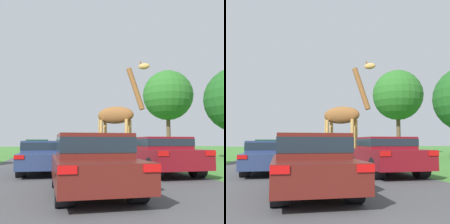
% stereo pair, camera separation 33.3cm
% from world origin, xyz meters
% --- Properties ---
extents(road, '(7.80, 120.00, 0.00)m').
position_xyz_m(road, '(0.00, 30.00, 0.00)').
color(road, '#424244').
rests_on(road, ground).
extents(giraffe_near_road, '(2.48, 1.90, 5.22)m').
position_xyz_m(giraffe_near_road, '(2.07, 12.18, 2.45)').
color(giraffe_near_road, tan).
rests_on(giraffe_near_road, ground).
extents(car_lead_maroon, '(1.78, 3.96, 1.40)m').
position_xyz_m(car_lead_maroon, '(-0.34, 5.29, 0.74)').
color(car_lead_maroon, '#561914').
rests_on(car_lead_maroon, ground).
extents(car_queue_right, '(1.93, 4.65, 1.42)m').
position_xyz_m(car_queue_right, '(-2.10, 23.16, 0.75)').
color(car_queue_right, '#144C28').
rests_on(car_queue_right, ground).
extents(car_queue_left, '(1.76, 4.28, 1.26)m').
position_xyz_m(car_queue_left, '(-1.52, 10.22, 0.68)').
color(car_queue_left, navy).
rests_on(car_queue_left, ground).
extents(car_far_ahead, '(1.87, 4.14, 1.36)m').
position_xyz_m(car_far_ahead, '(1.17, 18.57, 0.72)').
color(car_far_ahead, gray).
rests_on(car_far_ahead, ground).
extents(car_verge_right, '(1.95, 4.02, 1.40)m').
position_xyz_m(car_verge_right, '(2.84, 8.65, 0.76)').
color(car_verge_right, maroon).
rests_on(car_verge_right, ground).
extents(tree_left_edge, '(5.60, 5.60, 9.28)m').
position_xyz_m(tree_left_edge, '(11.84, 27.63, 6.45)').
color(tree_left_edge, brown).
rests_on(tree_left_edge, ground).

